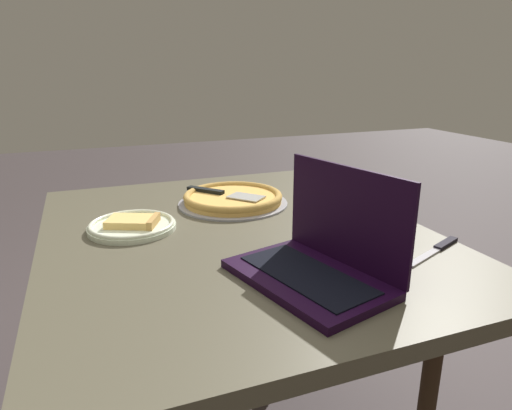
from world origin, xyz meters
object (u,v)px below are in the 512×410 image
(pizza_plate, at_px, (133,225))
(pizza_tray, at_px, (233,198))
(laptop, at_px, (321,256))
(table_knife, at_px, (438,248))
(dining_table, at_px, (236,251))

(pizza_plate, bearing_deg, pizza_tray, 110.91)
(pizza_plate, relative_size, pizza_tray, 0.67)
(laptop, height_order, table_knife, laptop)
(dining_table, xyz_separation_m, pizza_tray, (-0.24, 0.07, 0.08))
(laptop, relative_size, pizza_tray, 1.08)
(laptop, relative_size, table_knife, 1.73)
(laptop, distance_m, table_knife, 0.35)
(laptop, distance_m, pizza_plate, 0.56)
(table_knife, bearing_deg, laptop, -85.07)
(dining_table, height_order, table_knife, table_knife)
(laptop, bearing_deg, dining_table, -167.49)
(laptop, relative_size, pizza_plate, 1.60)
(pizza_plate, bearing_deg, laptop, 37.13)
(pizza_tray, height_order, table_knife, pizza_tray)
(table_knife, bearing_deg, dining_table, -126.32)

